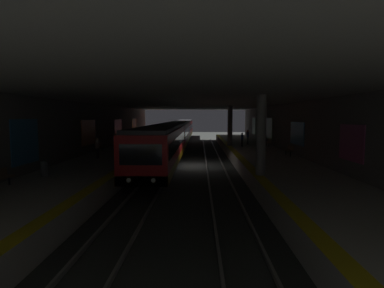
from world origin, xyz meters
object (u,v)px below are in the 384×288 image
Objects in this scene: metro_train at (178,133)px; backpack_on_floor at (114,145)px; bench_left_near at (289,149)px; bench_right_mid at (100,146)px; trash_bin at (45,169)px; pillar_near at (261,135)px; person_boarding at (242,139)px; bench_left_mid at (268,142)px; pillar_far at (230,126)px; person_standing_far at (248,137)px; person_waiting_near at (115,141)px; person_walking_mid at (98,147)px; bench_right_far at (114,142)px.

backpack_on_floor is (-9.69, 6.29, -0.77)m from metro_train.
bench_left_near is 1.00× the size of bench_right_mid.
trash_bin is (-26.44, 5.60, -0.55)m from metro_train.
person_boarding is at bearing -4.20° from pillar_near.
bench_left_near is 18.44m from backpack_on_floor.
metro_train reaches higher than bench_left_mid.
bench_right_mid is at bearing 118.33° from pillar_far.
bench_left_mid is 1.11× the size of person_boarding.
pillar_far is 2.64× the size of person_standing_far.
person_waiting_near is 15.01m from trash_bin.
bench_left_near is 2.00× the size of trash_bin.
bench_left_mid is 18.06m from bench_right_mid.
bench_left_near is 1.11× the size of person_boarding.
bench_right_mid is at bearing 15.96° from person_walking_mid.
pillar_far is 22.48m from trash_bin.
bench_left_near is at bearing -59.42° from trash_bin.
pillar_near reaches higher than bench_right_far.
bench_left_mid is 24.15m from trash_bin.
pillar_far is at bearing -72.75° from person_waiting_near.
bench_right_mid and bench_right_far have the same top height.
person_walking_mid is at bearing -172.58° from backpack_on_floor.
pillar_near reaches higher than person_boarding.
person_waiting_near is 3.81× the size of backpack_on_floor.
person_standing_far is at bearing -77.17° from bench_right_far.
person_standing_far reaches higher than bench_right_far.
bench_left_mid is 17.11m from bench_right_far.
bench_left_mid is at bearing -86.27° from bench_right_far.
backpack_on_floor is (1.74, 0.52, -0.62)m from person_waiting_near.
person_standing_far reaches higher than bench_left_mid.
metro_train is 11.58m from backpack_on_floor.
pillar_far is 16.29m from person_walking_mid.
person_walking_mid is 18.76m from person_standing_far.
pillar_near is at bearing -120.30° from person_walking_mid.
bench_right_mid is at bearing 169.76° from person_waiting_near.
metro_train is at bearing 40.72° from pillar_far.
metro_train is (25.73, 6.55, -1.30)m from pillar_near.
metro_train is at bearing -15.03° from person_walking_mid.
bench_left_mid is at bearing -87.45° from person_boarding.
bench_left_near is 1.00× the size of bench_left_mid.
person_waiting_near reaches higher than bench_left_near.
bench_right_far reaches higher than trash_bin.
pillar_near reaches higher than bench_left_near.
metro_train is 10.84m from person_standing_far.
bench_left_near reaches higher than trash_bin.
bench_right_far is 2.00× the size of trash_bin.
bench_right_mid is at bearing 118.55° from person_standing_far.
metro_train is 11.75m from person_boarding.
metro_train is 31.81× the size of person_standing_far.
trash_bin is at bearing 147.17° from pillar_far.
person_standing_far is at bearing 39.64° from bench_left_mid.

